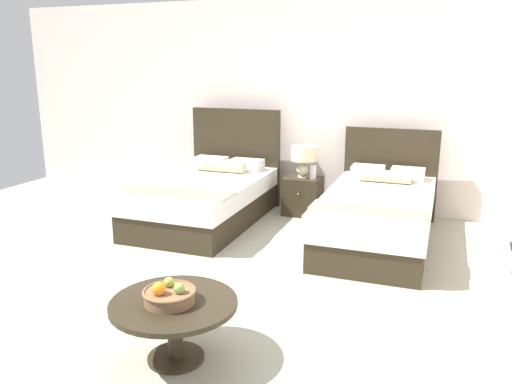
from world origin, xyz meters
The scene contains 9 objects.
ground_plane centered at (0.00, 0.00, -0.01)m, with size 9.71×9.34×0.02m, color #A5A48F.
wall_back centered at (0.00, 2.87, 1.41)m, with size 9.71×0.12×2.81m, color white.
bed_near_window centered at (-1.07, 1.56, 0.32)m, with size 1.33×2.19×1.34m.
bed_near_corner centered at (1.07, 1.55, 0.32)m, with size 1.19×2.23×1.16m.
nightstand centered at (-0.03, 2.31, 0.25)m, with size 0.47×0.42×0.50m.
table_lamp centered at (-0.03, 2.33, 0.77)m, with size 0.34×0.34×0.41m.
vase centered at (0.11, 2.27, 0.59)m, with size 0.08×0.08×0.19m.
coffee_table centered at (0.16, -1.33, 0.34)m, with size 0.86×0.86×0.43m.
fruit_bowl centered at (0.14, -1.36, 0.49)m, with size 0.36×0.36×0.17m.
Camera 1 is at (1.82, -4.05, 1.99)m, focal length 36.17 mm.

